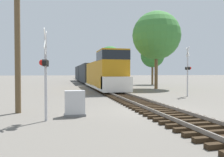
{
  "coord_description": "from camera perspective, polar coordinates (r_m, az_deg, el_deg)",
  "views": [
    {
      "loc": [
        -5.23,
        -11.62,
        2.15
      ],
      "look_at": [
        -1.82,
        3.18,
        1.77
      ],
      "focal_mm": 35.0,
      "sensor_mm": 36.0,
      "label": 1
    }
  ],
  "objects": [
    {
      "name": "relay_cabinet",
      "position": [
        11.09,
        -9.69,
        -6.49
      ],
      "size": [
        1.09,
        0.52,
        1.28
      ],
      "color": "slate",
      "rests_on": "ground"
    },
    {
      "name": "ground_plane",
      "position": [
        12.93,
        11.23,
        -8.19
      ],
      "size": [
        400.0,
        400.0,
        0.0
      ],
      "primitive_type": "plane",
      "color": "#666059"
    },
    {
      "name": "crossing_signal_far",
      "position": [
        21.21,
        19.2,
        2.34
      ],
      "size": [
        0.54,
        1.01,
        4.57
      ],
      "rotation": [
        0.0,
        0.0,
        1.31
      ],
      "color": "#B7B7BC",
      "rests_on": "ground"
    },
    {
      "name": "tree_deep_background",
      "position": [
        57.98,
        -0.52,
        5.23
      ],
      "size": [
        6.52,
        6.52,
        9.27
      ],
      "color": "#473521",
      "rests_on": "ground"
    },
    {
      "name": "utility_pole",
      "position": [
        12.85,
        -23.45,
        7.94
      ],
      "size": [
        1.8,
        0.3,
        7.04
      ],
      "color": "brown",
      "rests_on": "ground"
    },
    {
      "name": "rail_track_bed",
      "position": [
        12.9,
        11.23,
        -7.59
      ],
      "size": [
        2.6,
        160.0,
        0.31
      ],
      "color": "black",
      "rests_on": "ground"
    },
    {
      "name": "freight_train",
      "position": [
        42.77,
        -5.93,
        1.25
      ],
      "size": [
        2.9,
        45.98,
        4.59
      ],
      "color": "#B77A14",
      "rests_on": "ground"
    },
    {
      "name": "tree_far_right",
      "position": [
        31.08,
        11.5,
        10.92
      ],
      "size": [
        6.57,
        6.57,
        10.6
      ],
      "color": "brown",
      "rests_on": "ground"
    },
    {
      "name": "tree_mid_background",
      "position": [
        41.82,
        10.52,
        5.87
      ],
      "size": [
        4.43,
        4.43,
        7.65
      ],
      "color": "brown",
      "rests_on": "ground"
    },
    {
      "name": "crossing_signal_near",
      "position": [
        10.19,
        -17.13,
        3.01
      ],
      "size": [
        0.36,
        1.01,
        4.1
      ],
      "rotation": [
        0.0,
        0.0,
        -1.62
      ],
      "color": "#B7B7BC",
      "rests_on": "ground"
    }
  ]
}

